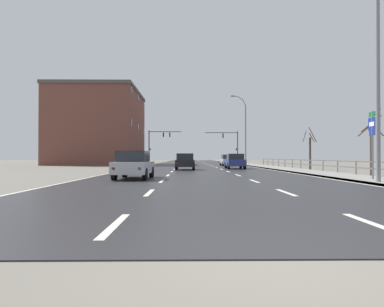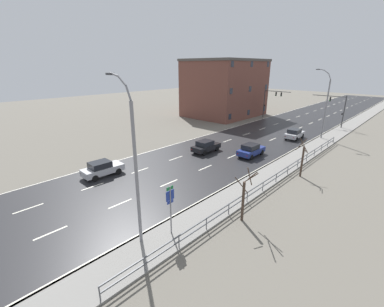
{
  "view_description": "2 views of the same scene",
  "coord_description": "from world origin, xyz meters",
  "px_view_note": "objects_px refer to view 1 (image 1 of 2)",
  "views": [
    {
      "loc": [
        -1.04,
        -3.97,
        1.24
      ],
      "look_at": [
        -0.15,
        61.55,
        1.92
      ],
      "focal_mm": 31.26,
      "sensor_mm": 36.0,
      "label": 1
    },
    {
      "loc": [
        19.5,
        3.0,
        10.74
      ],
      "look_at": [
        0.0,
        23.97,
        1.08
      ],
      "focal_mm": 24.26,
      "sensor_mm": 36.0,
      "label": 2
    }
  ],
  "objects_px": {
    "street_lamp_midground": "(245,131)",
    "car_far_right": "(235,161)",
    "car_far_left": "(228,160)",
    "traffic_signal_right": "(231,142)",
    "car_mid_centre": "(134,165)",
    "brick_building": "(99,128)",
    "car_near_left": "(185,161)",
    "highway_sign": "(372,136)",
    "traffic_signal_left": "(157,141)",
    "street_lamp_foreground": "(375,71)"
  },
  "relations": [
    {
      "from": "street_lamp_midground",
      "to": "car_mid_centre",
      "type": "height_order",
      "value": "street_lamp_midground"
    },
    {
      "from": "street_lamp_midground",
      "to": "brick_building",
      "type": "relative_size",
      "value": 0.63
    },
    {
      "from": "street_lamp_foreground",
      "to": "street_lamp_midground",
      "type": "relative_size",
      "value": 1.0
    },
    {
      "from": "street_lamp_foreground",
      "to": "traffic_signal_right",
      "type": "distance_m",
      "value": 44.42
    },
    {
      "from": "traffic_signal_right",
      "to": "car_near_left",
      "type": "bearing_deg",
      "value": -106.31
    },
    {
      "from": "traffic_signal_right",
      "to": "car_mid_centre",
      "type": "xyz_separation_m",
      "value": [
        -10.8,
        -40.63,
        -3.11
      ]
    },
    {
      "from": "highway_sign",
      "to": "brick_building",
      "type": "relative_size",
      "value": 0.22
    },
    {
      "from": "car_near_left",
      "to": "street_lamp_foreground",
      "type": "bearing_deg",
      "value": -62.38
    },
    {
      "from": "street_lamp_foreground",
      "to": "traffic_signal_left",
      "type": "relative_size",
      "value": 1.74
    },
    {
      "from": "traffic_signal_left",
      "to": "brick_building",
      "type": "distance_m",
      "value": 10.28
    },
    {
      "from": "street_lamp_midground",
      "to": "car_far_right",
      "type": "distance_m",
      "value": 15.84
    },
    {
      "from": "car_far_right",
      "to": "highway_sign",
      "type": "bearing_deg",
      "value": -75.45
    },
    {
      "from": "traffic_signal_left",
      "to": "brick_building",
      "type": "relative_size",
      "value": 0.37
    },
    {
      "from": "traffic_signal_left",
      "to": "car_far_right",
      "type": "distance_m",
      "value": 27.24
    },
    {
      "from": "traffic_signal_right",
      "to": "car_far_left",
      "type": "distance_m",
      "value": 13.5
    },
    {
      "from": "highway_sign",
      "to": "car_far_left",
      "type": "relative_size",
      "value": 0.86
    },
    {
      "from": "traffic_signal_right",
      "to": "brick_building",
      "type": "distance_m",
      "value": 22.89
    },
    {
      "from": "traffic_signal_left",
      "to": "street_lamp_foreground",
      "type": "bearing_deg",
      "value": -72.67
    },
    {
      "from": "traffic_signal_right",
      "to": "car_far_right",
      "type": "relative_size",
      "value": 1.43
    },
    {
      "from": "traffic_signal_right",
      "to": "car_mid_centre",
      "type": "height_order",
      "value": "traffic_signal_right"
    },
    {
      "from": "traffic_signal_right",
      "to": "traffic_signal_left",
      "type": "relative_size",
      "value": 0.98
    },
    {
      "from": "highway_sign",
      "to": "traffic_signal_right",
      "type": "relative_size",
      "value": 0.61
    },
    {
      "from": "car_near_left",
      "to": "highway_sign",
      "type": "bearing_deg",
      "value": -57.0
    },
    {
      "from": "highway_sign",
      "to": "traffic_signal_left",
      "type": "relative_size",
      "value": 0.59
    },
    {
      "from": "highway_sign",
      "to": "car_near_left",
      "type": "height_order",
      "value": "highway_sign"
    },
    {
      "from": "street_lamp_midground",
      "to": "car_far_left",
      "type": "height_order",
      "value": "street_lamp_midground"
    },
    {
      "from": "traffic_signal_left",
      "to": "car_mid_centre",
      "type": "relative_size",
      "value": 1.45
    },
    {
      "from": "car_near_left",
      "to": "car_far_right",
      "type": "xyz_separation_m",
      "value": [
        5.16,
        2.64,
        0.0
      ]
    },
    {
      "from": "car_far_right",
      "to": "car_far_left",
      "type": "bearing_deg",
      "value": 87.14
    },
    {
      "from": "traffic_signal_right",
      "to": "highway_sign",
      "type": "bearing_deg",
      "value": -87.8
    },
    {
      "from": "traffic_signal_left",
      "to": "car_near_left",
      "type": "height_order",
      "value": "traffic_signal_left"
    },
    {
      "from": "highway_sign",
      "to": "traffic_signal_left",
      "type": "bearing_deg",
      "value": 109.15
    },
    {
      "from": "street_lamp_foreground",
      "to": "car_near_left",
      "type": "height_order",
      "value": "street_lamp_foreground"
    },
    {
      "from": "car_far_right",
      "to": "brick_building",
      "type": "distance_m",
      "value": 29.2
    },
    {
      "from": "street_lamp_midground",
      "to": "car_far_right",
      "type": "bearing_deg",
      "value": -103.54
    },
    {
      "from": "street_lamp_foreground",
      "to": "car_mid_centre",
      "type": "distance_m",
      "value": 12.86
    },
    {
      "from": "street_lamp_foreground",
      "to": "car_far_left",
      "type": "distance_m",
      "value": 31.87
    },
    {
      "from": "street_lamp_midground",
      "to": "car_far_left",
      "type": "bearing_deg",
      "value": -134.15
    },
    {
      "from": "car_mid_centre",
      "to": "car_near_left",
      "type": "bearing_deg",
      "value": 79.8
    },
    {
      "from": "highway_sign",
      "to": "brick_building",
      "type": "bearing_deg",
      "value": 121.9
    },
    {
      "from": "car_near_left",
      "to": "car_far_right",
      "type": "distance_m",
      "value": 5.79
    },
    {
      "from": "street_lamp_midground",
      "to": "traffic_signal_left",
      "type": "distance_m",
      "value": 17.24
    },
    {
      "from": "brick_building",
      "to": "car_near_left",
      "type": "bearing_deg",
      "value": -58.56
    },
    {
      "from": "car_far_right",
      "to": "brick_building",
      "type": "bearing_deg",
      "value": 133.36
    },
    {
      "from": "car_mid_centre",
      "to": "brick_building",
      "type": "bearing_deg",
      "value": 109.24
    },
    {
      "from": "street_lamp_foreground",
      "to": "brick_building",
      "type": "bearing_deg",
      "value": 119.72
    },
    {
      "from": "car_far_left",
      "to": "brick_building",
      "type": "relative_size",
      "value": 0.25
    },
    {
      "from": "car_near_left",
      "to": "street_lamp_midground",
      "type": "bearing_deg",
      "value": 63.84
    },
    {
      "from": "brick_building",
      "to": "traffic_signal_left",
      "type": "bearing_deg",
      "value": 23.29
    },
    {
      "from": "car_mid_centre",
      "to": "car_far_left",
      "type": "height_order",
      "value": "same"
    }
  ]
}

